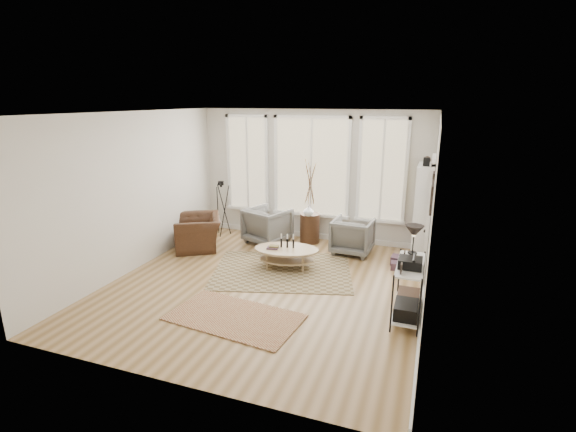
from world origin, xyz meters
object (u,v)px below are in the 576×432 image
at_px(coffee_table, 286,253).
at_px(low_shelf, 409,284).
at_px(side_table, 310,204).
at_px(accent_chair, 198,232).
at_px(bookcase, 423,212).
at_px(armchair_left, 268,225).
at_px(armchair_right, 353,236).

bearing_deg(coffee_table, low_shelf, -26.40).
relative_size(low_shelf, side_table, 0.71).
bearing_deg(accent_chair, coffee_table, 47.15).
relative_size(bookcase, low_shelf, 1.58).
bearing_deg(armchair_left, coffee_table, 145.51).
bearing_deg(coffee_table, armchair_right, 49.46).
bearing_deg(coffee_table, bookcase, 30.18).
bearing_deg(armchair_right, bookcase, -169.10).
relative_size(armchair_left, side_table, 0.47).
bearing_deg(armchair_left, bookcase, -157.47).
bearing_deg(coffee_table, side_table, 90.02).
bearing_deg(low_shelf, armchair_left, 143.26).
bearing_deg(accent_chair, low_shelf, 38.80).
bearing_deg(low_shelf, side_table, 130.39).
xyz_separation_m(low_shelf, side_table, (-2.31, 2.71, 0.37)).
bearing_deg(armchair_right, accent_chair, 17.73).
bearing_deg(armchair_right, armchair_left, 3.10).
relative_size(bookcase, accent_chair, 1.92).
bearing_deg(accent_chair, bookcase, 70.03).
xyz_separation_m(armchair_left, side_table, (0.88, 0.33, 0.49)).
xyz_separation_m(side_table, accent_chair, (-2.16, -1.15, -0.54)).
relative_size(armchair_right, side_table, 0.44).
xyz_separation_m(bookcase, accent_chair, (-4.52, -0.96, -0.61)).
relative_size(coffee_table, armchair_left, 1.53).
distance_m(armchair_right, accent_chair, 3.29).
height_order(low_shelf, side_table, side_table).
xyz_separation_m(coffee_table, side_table, (-0.00, 1.57, 0.59)).
bearing_deg(side_table, coffee_table, -89.98).
height_order(armchair_right, side_table, side_table).
xyz_separation_m(bookcase, armchair_right, (-1.33, -0.17, -0.59)).
bearing_deg(low_shelf, accent_chair, 160.72).
bearing_deg(armchair_right, coffee_table, 53.27).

